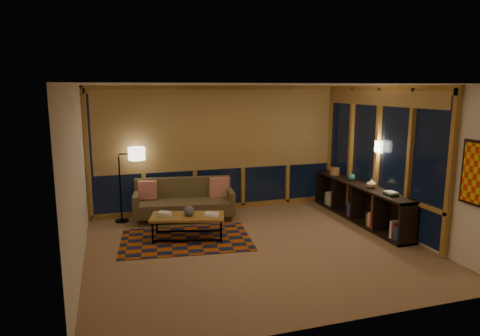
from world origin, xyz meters
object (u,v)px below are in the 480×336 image
object	(u,v)px
floor_lamp	(120,185)
bookshelf	(359,202)
sofa	(184,200)
coffee_table	(188,227)

from	to	relation	value
floor_lamp	bookshelf	size ratio (longest dim) A/B	0.50
sofa	coffee_table	bearing A→B (deg)	-88.64
coffee_table	floor_lamp	xyz separation A→B (m)	(-1.09, 1.38, 0.54)
bookshelf	floor_lamp	bearing A→B (deg)	163.55
bookshelf	sofa	bearing A→B (deg)	161.80
sofa	coffee_table	world-z (taller)	sofa
sofa	bookshelf	xyz separation A→B (m)	(3.37, -1.11, -0.03)
coffee_table	bookshelf	size ratio (longest dim) A/B	0.42
coffee_table	floor_lamp	world-z (taller)	floor_lamp
coffee_table	bookshelf	bearing A→B (deg)	14.95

